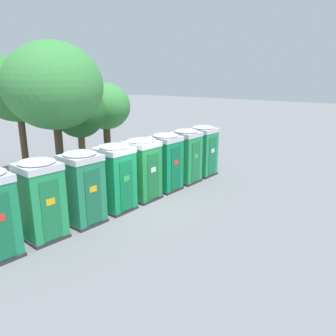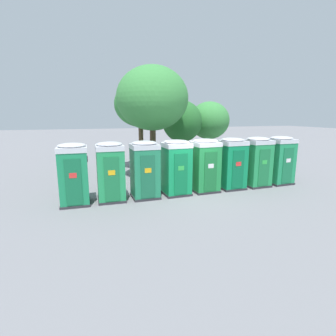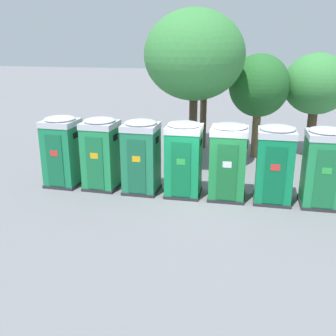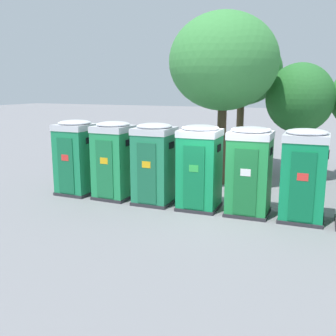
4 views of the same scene
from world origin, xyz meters
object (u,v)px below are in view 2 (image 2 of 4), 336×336
at_px(portapotty_5, 232,163).
at_px(street_tree_0, 182,122).
at_px(portapotty_4, 205,165).
at_px(street_tree_1, 152,99).
at_px(portapotty_3, 176,167).
at_px(portapotty_6, 257,162).
at_px(portapotty_0, 74,174).
at_px(street_tree_2, 140,105).
at_px(portapotty_7, 280,160).
at_px(street_tree_3, 209,121).
at_px(portapotty_2, 145,169).
at_px(portapotty_1, 111,171).

height_order(portapotty_5, street_tree_0, street_tree_0).
xyz_separation_m(portapotty_4, street_tree_1, (-1.73, 3.17, 3.21)).
distance_m(portapotty_3, portapotty_6, 4.44).
bearing_deg(portapotty_0, portapotty_4, 0.87).
bearing_deg(street_tree_0, portapotty_6, -67.03).
relative_size(portapotty_4, street_tree_2, 0.44).
height_order(portapotty_0, street_tree_0, street_tree_0).
relative_size(portapotty_4, portapotty_7, 1.00).
bearing_deg(street_tree_2, portapotty_3, -87.46).
bearing_deg(street_tree_1, street_tree_2, 90.53).
distance_m(street_tree_0, street_tree_2, 2.97).
distance_m(portapotty_4, street_tree_2, 7.15).
height_order(portapotty_0, portapotty_6, same).
bearing_deg(street_tree_2, portapotty_0, -123.31).
height_order(portapotty_4, portapotty_6, same).
height_order(portapotty_7, street_tree_3, street_tree_3).
height_order(portapotty_3, portapotty_4, same).
bearing_deg(portapotty_6, portapotty_5, -179.52).
bearing_deg(portapotty_2, portapotty_6, 1.31).
bearing_deg(street_tree_1, portapotty_5, -44.31).
bearing_deg(street_tree_3, portapotty_0, -145.78).
distance_m(portapotty_0, portapotty_2, 2.96).
bearing_deg(portapotty_7, portapotty_1, -178.98).
relative_size(portapotty_6, street_tree_0, 0.56).
bearing_deg(street_tree_3, portapotty_5, -106.06).
relative_size(portapotty_4, portapotty_5, 1.00).
bearing_deg(portapotty_5, portapotty_7, 1.23).
bearing_deg(portapotty_4, street_tree_1, 118.59).
xyz_separation_m(portapotty_3, street_tree_0, (2.26, 5.23, 1.89)).
distance_m(portapotty_0, street_tree_2, 8.15).
bearing_deg(portapotty_6, street_tree_3, 87.42).
xyz_separation_m(portapotty_4, portapotty_5, (1.48, 0.04, 0.00)).
bearing_deg(portapotty_3, street_tree_1, 94.45).
bearing_deg(street_tree_2, street_tree_3, -1.23).
bearing_deg(street_tree_2, portapotty_4, -74.26).
bearing_deg(portapotty_2, portapotty_4, 1.56).
xyz_separation_m(portapotty_2, street_tree_1, (1.23, 3.25, 3.21)).
height_order(portapotty_4, street_tree_0, street_tree_0).
relative_size(portapotty_3, portapotty_4, 1.00).
bearing_deg(portapotty_0, street_tree_2, 56.69).
height_order(portapotty_2, portapotty_6, same).
bearing_deg(portapotty_4, street_tree_3, 62.21).
relative_size(portapotty_2, street_tree_1, 0.41).
xyz_separation_m(portapotty_1, portapotty_2, (1.48, -0.03, -0.00)).
bearing_deg(portapotty_0, portapotty_7, 1.08).
relative_size(street_tree_0, street_tree_3, 1.00).
distance_m(portapotty_3, portapotty_4, 1.48).
distance_m(portapotty_4, portapotty_5, 1.48).
xyz_separation_m(portapotty_4, street_tree_3, (3.23, 6.13, 1.91)).
height_order(portapotty_3, portapotty_6, same).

